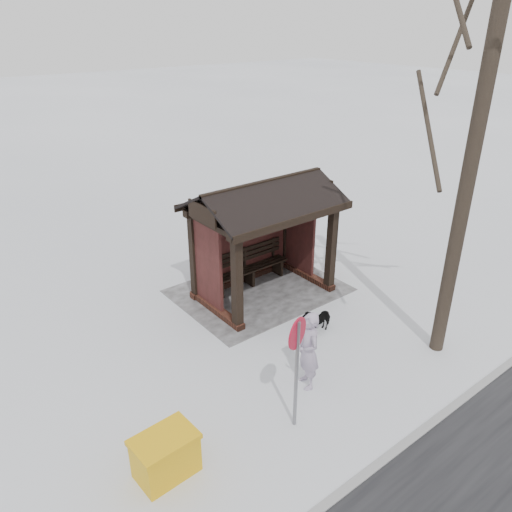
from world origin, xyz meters
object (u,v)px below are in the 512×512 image
(pedestrian, at_px, (308,351))
(road_sign, at_px, (297,350))
(grit_bin, at_px, (166,455))
(bus_shelter, at_px, (260,215))
(tree_near, at_px, (493,45))
(dog, at_px, (318,319))

(pedestrian, relative_size, road_sign, 0.74)
(grit_bin, xyz_separation_m, road_sign, (-2.31, 0.44, 1.22))
(bus_shelter, distance_m, grit_bin, 6.31)
(bus_shelter, xyz_separation_m, grit_bin, (4.81, 3.67, -1.78))
(pedestrian, xyz_separation_m, grit_bin, (3.22, 0.18, -0.43))
(grit_bin, bearing_deg, tree_near, 170.79)
(tree_near, xyz_separation_m, pedestrian, (3.09, -0.86, -5.34))
(dog, xyz_separation_m, grit_bin, (4.71, 1.41, 0.07))
(grit_bin, bearing_deg, dog, -166.31)
(bus_shelter, distance_m, pedestrian, 4.07)
(dog, bearing_deg, bus_shelter, 169.25)
(tree_near, height_order, pedestrian, tree_near)
(pedestrian, distance_m, grit_bin, 3.25)
(tree_near, relative_size, grit_bin, 8.84)
(bus_shelter, bearing_deg, tree_near, 108.99)
(road_sign, bearing_deg, bus_shelter, -140.98)
(tree_near, distance_m, pedestrian, 6.23)
(dog, height_order, grit_bin, grit_bin)
(pedestrian, xyz_separation_m, road_sign, (0.91, 0.62, 0.79))
(bus_shelter, distance_m, road_sign, 4.85)
(pedestrian, height_order, grit_bin, pedestrian)
(bus_shelter, relative_size, dog, 4.80)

